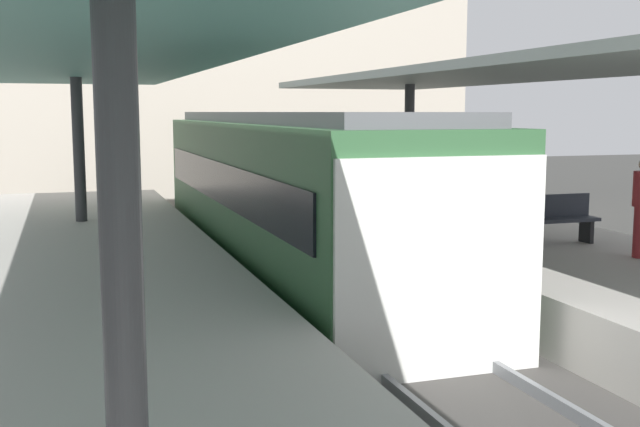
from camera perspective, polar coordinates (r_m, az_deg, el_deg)
ground_plane at (r=10.63m, az=5.27°, el=-10.59°), size 80.00×80.00×0.00m
platform_left at (r=9.67m, az=-16.13°, el=-9.62°), size 4.40×28.00×1.00m
platform_right at (r=12.46m, az=21.62°, el=-5.99°), size 4.40×28.00×1.00m
track_ballast at (r=10.60m, az=5.28°, el=-10.08°), size 3.20×28.00×0.20m
rail_near_side at (r=10.29m, az=1.56°, el=-9.60°), size 0.08×28.00×0.14m
rail_far_side at (r=10.85m, az=8.82°, el=-8.79°), size 0.08×28.00×0.14m
commuter_train at (r=14.82m, az=-2.27°, el=1.44°), size 2.78×12.77×3.10m
canopy_left at (r=10.68m, az=-17.15°, el=11.28°), size 4.18×21.00×3.18m
canopy_right at (r=13.26m, az=18.43°, el=10.17°), size 4.18×21.00×3.12m
platform_bench at (r=14.13m, az=17.23°, el=-0.27°), size 1.40×0.41×0.86m
passenger_mid_platform at (r=14.65m, az=12.64°, el=1.86°), size 0.36×0.36×1.73m
station_building_backdrop at (r=29.84m, az=-7.82°, el=11.70°), size 18.00×6.00×11.00m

